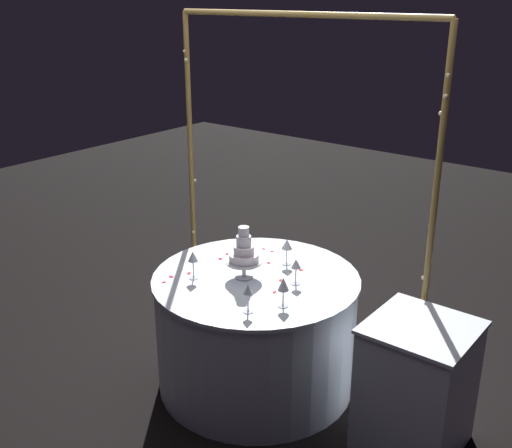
{
  "coord_description": "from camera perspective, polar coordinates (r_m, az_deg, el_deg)",
  "views": [
    {
      "loc": [
        2.08,
        -2.65,
        2.36
      ],
      "look_at": [
        0.0,
        0.0,
        1.08
      ],
      "focal_mm": 43.2,
      "sensor_mm": 36.0,
      "label": 1
    }
  ],
  "objects": [
    {
      "name": "rose_petal_11",
      "position": [
        4.08,
        1.5,
        -2.54
      ],
      "size": [
        0.03,
        0.03,
        0.0
      ],
      "primitive_type": "ellipsoid",
      "rotation": [
        0.0,
        0.0,
        0.62
      ],
      "color": "red",
      "rests_on": "main_table"
    },
    {
      "name": "rose_petal_10",
      "position": [
        3.55,
        1.73,
        -6.33
      ],
      "size": [
        0.02,
        0.03,
        0.0
      ],
      "primitive_type": "ellipsoid",
      "rotation": [
        0.0,
        0.0,
        4.82
      ],
      "color": "red",
      "rests_on": "main_table"
    },
    {
      "name": "rose_petal_6",
      "position": [
        3.77,
        -7.86,
        -4.84
      ],
      "size": [
        0.04,
        0.03,
        0.0
      ],
      "primitive_type": "ellipsoid",
      "rotation": [
        0.0,
        0.0,
        6.04
      ],
      "color": "red",
      "rests_on": "main_table"
    },
    {
      "name": "rose_petal_9",
      "position": [
        4.12,
        0.7,
        -2.31
      ],
      "size": [
        0.03,
        0.02,
        0.0
      ],
      "primitive_type": "ellipsoid",
      "rotation": [
        0.0,
        0.0,
        6.12
      ],
      "color": "red",
      "rests_on": "main_table"
    },
    {
      "name": "rose_petal_3",
      "position": [
        3.7,
        -8.53,
        -5.34
      ],
      "size": [
        0.02,
        0.03,
        0.0
      ],
      "primitive_type": "ellipsoid",
      "rotation": [
        0.0,
        0.0,
        4.5
      ],
      "color": "red",
      "rests_on": "main_table"
    },
    {
      "name": "rose_petal_2",
      "position": [
        3.98,
        -3.31,
        -3.24
      ],
      "size": [
        0.04,
        0.04,
        0.0
      ],
      "primitive_type": "ellipsoid",
      "rotation": [
        0.0,
        0.0,
        5.09
      ],
      "color": "red",
      "rests_on": "main_table"
    },
    {
      "name": "side_table",
      "position": [
        3.53,
        14.61,
        -14.3
      ],
      "size": [
        0.53,
        0.53,
        0.74
      ],
      "color": "silver",
      "rests_on": "ground"
    },
    {
      "name": "wine_glass_3",
      "position": [
        3.29,
        -0.75,
        -6.19
      ],
      "size": [
        0.06,
        0.06,
        0.17
      ],
      "color": "silver",
      "rests_on": "main_table"
    },
    {
      "name": "ground_plane",
      "position": [
        4.11,
        0.0,
        -14.27
      ],
      "size": [
        12.0,
        12.0,
        0.0
      ],
      "primitive_type": "plane",
      "color": "black"
    },
    {
      "name": "rose_petal_7",
      "position": [
        3.88,
        -1.95,
        -3.82
      ],
      "size": [
        0.03,
        0.04,
        0.0
      ],
      "primitive_type": "ellipsoid",
      "rotation": [
        0.0,
        0.0,
        1.28
      ],
      "color": "red",
      "rests_on": "main_table"
    },
    {
      "name": "rose_petal_4",
      "position": [
        3.83,
        4.17,
        -4.25
      ],
      "size": [
        0.04,
        0.03,
        0.0
      ],
      "primitive_type": "ellipsoid",
      "rotation": [
        0.0,
        0.0,
        6.03
      ],
      "color": "red",
      "rests_on": "main_table"
    },
    {
      "name": "wine_glass_4",
      "position": [
        3.35,
        2.55,
        -5.69
      ],
      "size": [
        0.06,
        0.06,
        0.17
      ],
      "color": "silver",
      "rests_on": "main_table"
    },
    {
      "name": "rose_petal_8",
      "position": [
        3.79,
        -6.22,
        -4.55
      ],
      "size": [
        0.04,
        0.04,
        0.0
      ],
      "primitive_type": "ellipsoid",
      "rotation": [
        0.0,
        0.0,
        5.32
      ],
      "color": "red",
      "rests_on": "main_table"
    },
    {
      "name": "wine_glass_0",
      "position": [
        3.6,
        3.72,
        -3.84
      ],
      "size": [
        0.06,
        0.06,
        0.16
      ],
      "color": "silver",
      "rests_on": "main_table"
    },
    {
      "name": "tiered_cake",
      "position": [
        3.66,
        -1.13,
        -2.72
      ],
      "size": [
        0.22,
        0.22,
        0.33
      ],
      "color": "silver",
      "rests_on": "main_table"
    },
    {
      "name": "wine_glass_2",
      "position": [
        3.68,
        -5.86,
        -3.14
      ],
      "size": [
        0.06,
        0.06,
        0.18
      ],
      "color": "silver",
      "rests_on": "main_table"
    },
    {
      "name": "main_table",
      "position": [
        3.91,
        0.0,
        -9.81
      ],
      "size": [
        1.26,
        1.26,
        0.74
      ],
      "color": "silver",
      "rests_on": "ground"
    },
    {
      "name": "wine_glass_1",
      "position": [
        3.85,
        2.88,
        -1.98
      ],
      "size": [
        0.07,
        0.07,
        0.17
      ],
      "color": "silver",
      "rests_on": "main_table"
    },
    {
      "name": "rose_petal_1",
      "position": [
        3.69,
        2.34,
        -5.24
      ],
      "size": [
        0.04,
        0.04,
        0.0
      ],
      "primitive_type": "ellipsoid",
      "rotation": [
        0.0,
        0.0,
        2.47
      ],
      "color": "red",
      "rests_on": "main_table"
    },
    {
      "name": "rose_petal_0",
      "position": [
        3.91,
        1.18,
        -3.61
      ],
      "size": [
        0.04,
        0.04,
        0.0
      ],
      "primitive_type": "ellipsoid",
      "rotation": [
        0.0,
        0.0,
        2.32
      ],
      "color": "red",
      "rests_on": "main_table"
    },
    {
      "name": "rose_petal_5",
      "position": [
        4.05,
        -2.7,
        -2.78
      ],
      "size": [
        0.03,
        0.04,
        0.0
      ],
      "primitive_type": "ellipsoid",
      "rotation": [
        0.0,
        0.0,
        5.39
      ],
      "color": "red",
      "rests_on": "main_table"
    },
    {
      "name": "decorative_arch",
      "position": [
        3.8,
        3.76,
        6.78
      ],
      "size": [
        1.86,
        0.06,
        2.25
      ],
      "color": "olive",
      "rests_on": "ground"
    }
  ]
}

